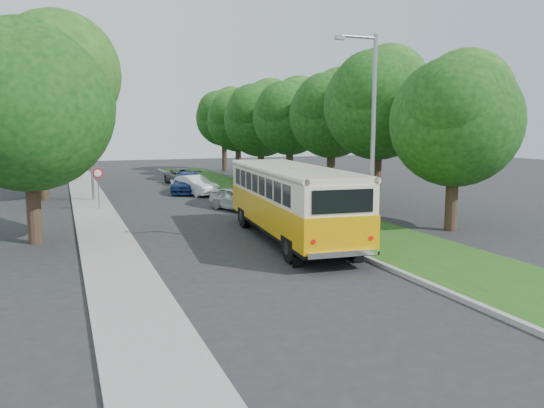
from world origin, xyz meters
name	(u,v)px	position (x,y,z in m)	size (l,w,h in m)	color
ground	(241,249)	(0.00, 0.00, 0.00)	(120.00, 120.00, 0.00)	#262629
curb	(278,220)	(3.60, 5.00, 0.07)	(0.20, 70.00, 0.15)	gray
grass_verge	(320,218)	(5.95, 5.00, 0.07)	(4.50, 70.00, 0.13)	#214E14
sidewalk	(103,233)	(-4.80, 5.00, 0.06)	(2.20, 70.00, 0.12)	gray
treeline	(203,110)	(3.15, 17.99, 5.93)	(24.27, 41.91, 9.46)	#332319
lamppost_near	(371,137)	(4.21, -2.50, 4.37)	(1.71, 0.16, 8.00)	gray
lamppost_far	(89,137)	(-4.70, 16.00, 4.12)	(1.71, 0.16, 7.50)	gray
warning_sign	(98,181)	(-4.50, 11.98, 1.71)	(0.56, 0.10, 2.50)	gray
vintage_bus	(291,203)	(2.39, 0.61, 1.58)	(2.74, 10.66, 3.17)	#F2A907
car_silver	(237,199)	(2.85, 9.26, 0.67)	(1.58, 3.93, 1.34)	silver
car_white	(195,185)	(2.23, 17.05, 0.68)	(1.44, 4.12, 1.36)	white
car_blue	(188,183)	(2.07, 18.53, 0.72)	(2.03, 4.98, 1.45)	navy
car_grey	(183,177)	(3.00, 24.41, 0.64)	(2.13, 4.61, 1.28)	#55585C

